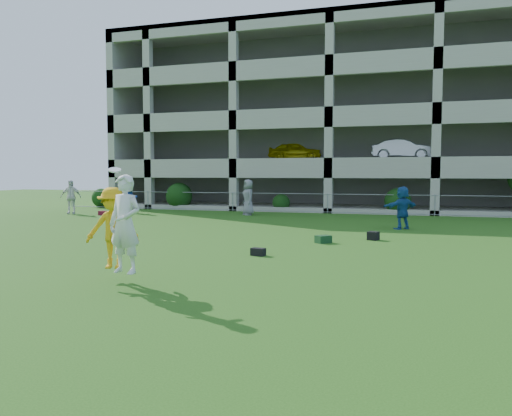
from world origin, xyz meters
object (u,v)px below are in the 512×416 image
(bystander_d, at_px, (402,208))
(crate_d, at_px, (373,236))
(frisbee_contest, at_px, (117,227))
(bystander_a, at_px, (130,198))
(bystander_c, at_px, (248,197))
(bystander_b, at_px, (71,197))
(parking_garage, at_px, (347,125))

(bystander_d, distance_m, crate_d, 4.10)
(bystander_d, bearing_deg, frisbee_contest, 24.32)
(crate_d, xyz_separation_m, frisbee_contest, (-4.74, -8.94, 1.10))
(bystander_a, xyz_separation_m, bystander_c, (7.25, 0.65, 0.12))
(bystander_a, bearing_deg, bystander_c, -37.60)
(bystander_b, distance_m, bystander_d, 18.87)
(bystander_b, distance_m, frisbee_contest, 20.18)
(bystander_d, xyz_separation_m, crate_d, (-0.92, -3.93, -0.77))
(bystander_d, bearing_deg, bystander_b, -49.67)
(bystander_c, bearing_deg, bystander_b, -113.73)
(bystander_a, distance_m, frisbee_contest, 19.84)
(bystander_b, height_order, bystander_c, bystander_c)
(bystander_c, bearing_deg, bystander_d, 23.70)
(frisbee_contest, height_order, parking_garage, parking_garage)
(parking_garage, bearing_deg, frisbee_contest, -92.54)
(bystander_b, relative_size, bystander_c, 0.98)
(bystander_b, distance_m, parking_garage, 20.35)
(bystander_d, bearing_deg, parking_garage, -116.73)
(bystander_a, height_order, frisbee_contest, frisbee_contest)
(crate_d, xyz_separation_m, parking_garage, (-3.45, 20.02, 5.86))
(frisbee_contest, bearing_deg, parking_garage, 87.46)
(bystander_b, bearing_deg, frisbee_contest, -74.54)
(frisbee_contest, xyz_separation_m, parking_garage, (1.29, 28.96, 4.77))
(crate_d, bearing_deg, bystander_a, 151.28)
(crate_d, bearing_deg, frisbee_contest, -117.92)
(bystander_a, distance_m, crate_d, 16.94)
(bystander_a, distance_m, parking_garage, 17.24)
(bystander_c, distance_m, crate_d, 11.64)
(bystander_b, bearing_deg, bystander_c, -11.96)
(bystander_a, height_order, bystander_c, bystander_c)
(bystander_d, height_order, frisbee_contest, frisbee_contest)
(parking_garage, bearing_deg, bystander_a, -133.78)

